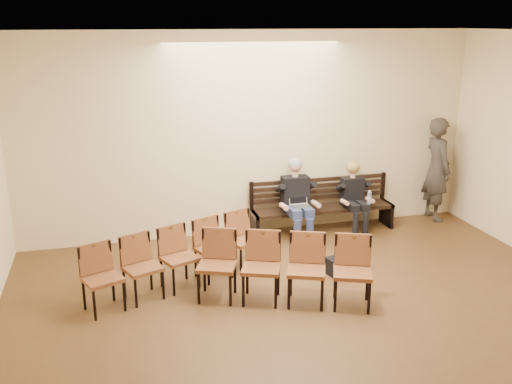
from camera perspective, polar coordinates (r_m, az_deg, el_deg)
The scene contains 10 objects.
room_walls at distance 5.79m, azimuth 10.21°, elevation 5.59°, with size 8.02×10.01×3.51m.
bench at distance 10.29m, azimuth 6.66°, elevation -2.70°, with size 2.60×0.90×0.45m, color black.
seated_man at distance 9.85m, azimuth 4.08°, elevation -0.65°, with size 0.57×0.79×1.38m, color black, non-canonical shape.
seated_woman at distance 10.28m, azimuth 9.77°, elevation -0.85°, with size 0.49×0.67×1.13m, color black, non-canonical shape.
laptop at distance 9.75m, azimuth 4.47°, elevation -1.62°, with size 0.32×0.26×0.24m, color silver.
water_bottle at distance 10.13m, azimuth 11.23°, elevation -1.15°, with size 0.07×0.07×0.25m, color silver.
bag at distance 8.66m, azimuth 8.28°, elevation -7.29°, with size 0.35×0.24×0.26m, color black.
passerby at distance 11.15m, azimuth 17.70°, elevation 2.92°, with size 0.82×0.54×2.24m, color #37312D.
chair_row_front at distance 8.10m, azimuth -7.66°, elevation -6.60°, with size 2.71×0.48×0.88m, color brown.
chair_row_back at distance 7.62m, azimuth 2.79°, elevation -7.76°, with size 2.30×0.51×0.94m, color brown.
Camera 1 is at (-2.42, -4.35, 3.63)m, focal length 40.00 mm.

